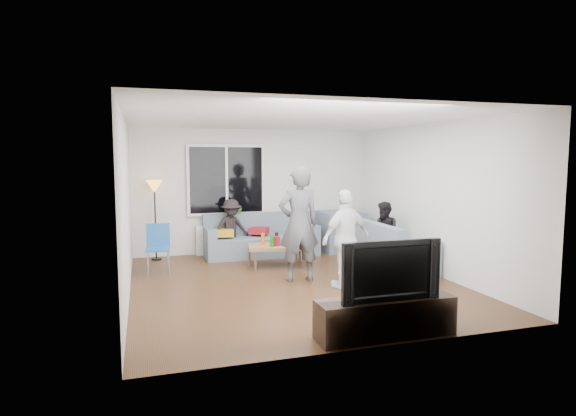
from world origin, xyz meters
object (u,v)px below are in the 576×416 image
object	(u,v)px
player_right	(346,239)
sofa_back_section	(261,235)
side_chair	(158,250)
spectator_back	(231,228)
floor_lamp	(155,221)
tv_console	(385,317)
spectator_right	(384,234)
coffee_table	(279,256)
player_left	(299,224)
television	(387,269)
sofa_right_section	(389,245)

from	to	relation	value
player_right	sofa_back_section	bearing A→B (deg)	-93.48
side_chair	player_right	world-z (taller)	player_right
side_chair	spectator_back	xyz separation A→B (m)	(1.47, 1.05, 0.16)
floor_lamp	tv_console	size ratio (longest dim) A/B	0.97
spectator_back	spectator_right	bearing A→B (deg)	-48.50
side_chair	tv_console	distance (m)	4.43
sofa_back_section	spectator_right	xyz separation A→B (m)	(1.98, -1.55, 0.17)
spectator_right	spectator_back	distance (m)	3.04
floor_lamp	spectator_back	world-z (taller)	floor_lamp
side_chair	coffee_table	bearing A→B (deg)	4.24
player_left	spectator_back	world-z (taller)	player_left
coffee_table	spectator_right	bearing A→B (deg)	-14.43
floor_lamp	tv_console	xyz separation A→B (m)	(2.34, -4.97, -0.56)
side_chair	television	bearing A→B (deg)	-52.77
tv_console	television	size ratio (longest dim) A/B	1.37
sofa_back_section	tv_console	xyz separation A→B (m)	(0.25, -4.77, -0.20)
coffee_table	player_right	world-z (taller)	player_right
floor_lamp	player_left	xyz separation A→B (m)	(2.19, -2.35, 0.15)
side_chair	spectator_right	world-z (taller)	spectator_right
side_chair	player_right	distance (m)	3.27
coffee_table	player_left	bearing A→B (deg)	-88.36
floor_lamp	player_right	world-z (taller)	floor_lamp
sofa_right_section	player_right	world-z (taller)	player_right
player_left	spectator_back	bearing A→B (deg)	-70.56
player_left	spectator_back	xyz separation A→B (m)	(-0.71, 2.18, -0.35)
tv_console	sofa_back_section	bearing A→B (deg)	93.06
spectator_back	tv_console	bearing A→B (deg)	-96.91
side_chair	player_left	size ratio (longest dim) A/B	0.46
player_right	spectator_back	xyz separation A→B (m)	(-1.29, 2.77, -0.17)
sofa_back_section	player_right	bearing A→B (deg)	-76.23
coffee_table	television	distance (m)	3.76
sofa_right_section	player_right	xyz separation A→B (m)	(-1.31, -0.99, 0.34)
sofa_back_section	spectator_right	distance (m)	2.52
sofa_right_section	player_left	bearing A→B (deg)	102.09
sofa_right_section	television	distance (m)	3.50
coffee_table	floor_lamp	world-z (taller)	floor_lamp
coffee_table	floor_lamp	xyz separation A→B (m)	(-2.15, 1.26, 0.58)
spectator_back	television	distance (m)	4.88
player_right	tv_console	bearing A→B (deg)	61.19
side_chair	television	world-z (taller)	television
sofa_back_section	floor_lamp	bearing A→B (deg)	174.40
sofa_back_section	coffee_table	world-z (taller)	sofa_back_section
side_chair	television	xyz separation A→B (m)	(2.34, -3.75, 0.35)
sofa_right_section	spectator_back	xyz separation A→B (m)	(-2.60, 1.78, 0.16)
coffee_table	tv_console	bearing A→B (deg)	-87.09
player_right	tv_console	xyz separation A→B (m)	(-0.42, -2.03, -0.54)
sofa_right_section	spectator_back	distance (m)	3.15
sofa_back_section	television	world-z (taller)	television
coffee_table	sofa_back_section	bearing A→B (deg)	93.56
side_chair	tv_console	size ratio (longest dim) A/B	0.54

